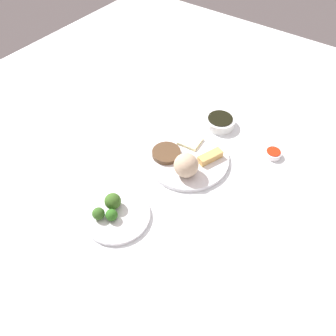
% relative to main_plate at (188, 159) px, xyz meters
% --- Properties ---
extents(tabletop, '(2.20, 2.20, 0.02)m').
position_rel_main_plate_xyz_m(tabletop, '(0.01, -0.00, -0.02)').
color(tabletop, white).
rests_on(tabletop, ground).
extents(main_plate, '(0.29, 0.29, 0.02)m').
position_rel_main_plate_xyz_m(main_plate, '(0.00, 0.00, 0.00)').
color(main_plate, white).
rests_on(main_plate, tabletop).
extents(rice_scoop, '(0.08, 0.08, 0.08)m').
position_rel_main_plate_xyz_m(rice_scoop, '(0.07, 0.04, 0.05)').
color(rice_scoop, tan).
rests_on(rice_scoop, main_plate).
extents(spring_roll, '(0.10, 0.06, 0.03)m').
position_rel_main_plate_xyz_m(spring_roll, '(-0.04, 0.07, 0.02)').
color(spring_roll, '#DCA858').
rests_on(spring_roll, main_plate).
extents(crab_rangoon_wonton, '(0.08, 0.08, 0.01)m').
position_rel_main_plate_xyz_m(crab_rangoon_wonton, '(-0.07, -0.04, 0.01)').
color(crab_rangoon_wonton, beige).
rests_on(crab_rangoon_wonton, main_plate).
extents(stir_fry_heap, '(0.10, 0.10, 0.02)m').
position_rel_main_plate_xyz_m(stir_fry_heap, '(0.04, -0.07, 0.02)').
color(stir_fry_heap, '#4F3621').
rests_on(stir_fry_heap, main_plate).
extents(broccoli_plate, '(0.21, 0.21, 0.01)m').
position_rel_main_plate_xyz_m(broccoli_plate, '(0.33, -0.04, -0.00)').
color(broccoli_plate, white).
rests_on(broccoli_plate, tabletop).
extents(broccoli_floret_0, '(0.04, 0.04, 0.04)m').
position_rel_main_plate_xyz_m(broccoli_floret_0, '(0.35, -0.04, 0.02)').
color(broccoli_floret_0, '#2A641C').
rests_on(broccoli_floret_0, broccoli_plate).
extents(broccoli_floret_1, '(0.04, 0.04, 0.04)m').
position_rel_main_plate_xyz_m(broccoli_floret_1, '(0.36, -0.08, 0.02)').
color(broccoli_floret_1, '#315B1F').
rests_on(broccoli_floret_1, broccoli_plate).
extents(broccoli_floret_2, '(0.05, 0.05, 0.05)m').
position_rel_main_plate_xyz_m(broccoli_floret_2, '(0.31, -0.07, 0.03)').
color(broccoli_floret_2, '#365E1F').
rests_on(broccoli_floret_2, broccoli_plate).
extents(soy_sauce_bowl, '(0.12, 0.12, 0.03)m').
position_rel_main_plate_xyz_m(soy_sauce_bowl, '(-0.23, -0.00, 0.01)').
color(soy_sauce_bowl, white).
rests_on(soy_sauce_bowl, tabletop).
extents(soy_sauce_bowl_liquid, '(0.09, 0.09, 0.00)m').
position_rel_main_plate_xyz_m(soy_sauce_bowl_liquid, '(-0.23, -0.00, 0.03)').
color(soy_sauce_bowl_liquid, black).
rests_on(soy_sauce_bowl_liquid, soy_sauce_bowl).
extents(sauce_ramekin_sweet_and_sour, '(0.06, 0.06, 0.02)m').
position_rel_main_plate_xyz_m(sauce_ramekin_sweet_and_sour, '(-0.20, 0.23, 0.00)').
color(sauce_ramekin_sweet_and_sour, white).
rests_on(sauce_ramekin_sweet_and_sour, tabletop).
extents(sauce_ramekin_sweet_and_sour_liquid, '(0.05, 0.05, 0.00)m').
position_rel_main_plate_xyz_m(sauce_ramekin_sweet_and_sour_liquid, '(-0.20, 0.23, 0.01)').
color(sauce_ramekin_sweet_and_sour_liquid, red).
rests_on(sauce_ramekin_sweet_and_sour_liquid, sauce_ramekin_sweet_and_sour).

